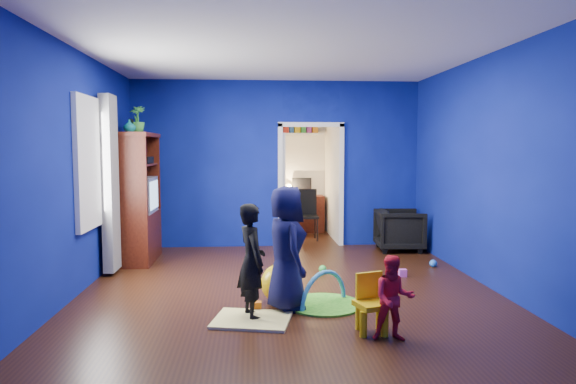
{
  "coord_description": "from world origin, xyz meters",
  "views": [
    {
      "loc": [
        -0.44,
        -6.23,
        1.74
      ],
      "look_at": [
        0.03,
        0.4,
        1.16
      ],
      "focal_mm": 32.0,
      "sensor_mm": 36.0,
      "label": 1
    }
  ],
  "objects": [
    {
      "name": "floor",
      "position": [
        0.0,
        0.0,
        0.0
      ],
      "size": [
        5.0,
        5.5,
        0.01
      ],
      "primitive_type": "cube",
      "color": "black",
      "rests_on": "ground"
    },
    {
      "name": "ceiling",
      "position": [
        0.0,
        0.0,
        2.9
      ],
      "size": [
        5.0,
        5.5,
        0.01
      ],
      "primitive_type": "cube",
      "color": "white",
      "rests_on": "wall_back"
    },
    {
      "name": "wall_back",
      "position": [
        0.0,
        2.75,
        1.45
      ],
      "size": [
        5.0,
        0.02,
        2.9
      ],
      "primitive_type": "cube",
      "color": "navy",
      "rests_on": "floor"
    },
    {
      "name": "wall_front",
      "position": [
        0.0,
        -2.75,
        1.45
      ],
      "size": [
        5.0,
        0.02,
        2.9
      ],
      "primitive_type": "cube",
      "color": "navy",
      "rests_on": "floor"
    },
    {
      "name": "wall_left",
      "position": [
        -2.5,
        0.0,
        1.45
      ],
      "size": [
        0.02,
        5.5,
        2.9
      ],
      "primitive_type": "cube",
      "color": "navy",
      "rests_on": "floor"
    },
    {
      "name": "wall_right",
      "position": [
        2.5,
        0.0,
        1.45
      ],
      "size": [
        0.02,
        5.5,
        2.9
      ],
      "primitive_type": "cube",
      "color": "navy",
      "rests_on": "floor"
    },
    {
      "name": "alcove",
      "position": [
        0.6,
        3.62,
        1.25
      ],
      "size": [
        1.0,
        1.75,
        2.5
      ],
      "primitive_type": null,
      "color": "silver",
      "rests_on": "floor"
    },
    {
      "name": "armchair",
      "position": [
        2.05,
        2.2,
        0.35
      ],
      "size": [
        0.82,
        0.79,
        0.7
      ],
      "primitive_type": "imported",
      "rotation": [
        0.0,
        0.0,
        1.51
      ],
      "color": "black",
      "rests_on": "floor"
    },
    {
      "name": "child_black",
      "position": [
        -0.45,
        -1.1,
        0.59
      ],
      "size": [
        0.4,
        0.5,
        1.18
      ],
      "primitive_type": "imported",
      "rotation": [
        0.0,
        0.0,
        1.89
      ],
      "color": "black",
      "rests_on": "floor"
    },
    {
      "name": "child_navy",
      "position": [
        -0.08,
        -0.84,
        0.67
      ],
      "size": [
        0.57,
        0.74,
        1.33
      ],
      "primitive_type": "imported",
      "rotation": [
        0.0,
        0.0,
        1.82
      ],
      "color": "#10133B",
      "rests_on": "floor"
    },
    {
      "name": "toddler_red",
      "position": [
        0.83,
        -1.8,
        0.39
      ],
      "size": [
        0.41,
        0.33,
        0.78
      ],
      "primitive_type": "imported",
      "rotation": [
        0.0,
        0.0,
        -0.11
      ],
      "color": "red",
      "rests_on": "floor"
    },
    {
      "name": "vase",
      "position": [
        -2.2,
        1.38,
        2.05
      ],
      "size": [
        0.23,
        0.23,
        0.18
      ],
      "primitive_type": "imported",
      "rotation": [
        0.0,
        0.0,
        -0.42
      ],
      "color": "#0D586A",
      "rests_on": "tv_armoire"
    },
    {
      "name": "potted_plant",
      "position": [
        -2.2,
        1.9,
        2.17
      ],
      "size": [
        0.27,
        0.27,
        0.42
      ],
      "primitive_type": "imported",
      "rotation": [
        0.0,
        0.0,
        -0.14
      ],
      "color": "green",
      "rests_on": "tv_armoire"
    },
    {
      "name": "tv_armoire",
      "position": [
        -2.2,
        1.68,
        0.98
      ],
      "size": [
        0.58,
        1.14,
        1.96
      ],
      "primitive_type": "cube",
      "color": "#3E0E0A",
      "rests_on": "floor"
    },
    {
      "name": "crt_tv",
      "position": [
        -2.16,
        1.68,
        1.02
      ],
      "size": [
        0.46,
        0.7,
        0.54
      ],
      "primitive_type": "cube",
      "color": "silver",
      "rests_on": "tv_armoire"
    },
    {
      "name": "yellow_blanket",
      "position": [
        -0.45,
        -1.2,
        0.01
      ],
      "size": [
        0.86,
        0.74,
        0.03
      ],
      "primitive_type": "cube",
      "rotation": [
        0.0,
        0.0,
        -0.21
      ],
      "color": "#F2E07A",
      "rests_on": "floor"
    },
    {
      "name": "hopper_ball",
      "position": [
        -0.13,
        -0.59,
        0.22
      ],
      "size": [
        0.44,
        0.44,
        0.44
      ],
      "primitive_type": "sphere",
      "color": "yellow",
      "rests_on": "floor"
    },
    {
      "name": "kid_chair",
      "position": [
        0.68,
        -1.6,
        0.25
      ],
      "size": [
        0.35,
        0.35,
        0.5
      ],
      "primitive_type": "cube",
      "rotation": [
        0.0,
        0.0,
        0.31
      ],
      "color": "yellow",
      "rests_on": "floor"
    },
    {
      "name": "play_mat",
      "position": [
        0.35,
        -0.74,
        0.01
      ],
      "size": [
        0.84,
        0.84,
        0.02
      ],
      "primitive_type": "cylinder",
      "color": "green",
      "rests_on": "floor"
    },
    {
      "name": "toy_arch",
      "position": [
        0.35,
        -0.74,
        0.02
      ],
      "size": [
        0.6,
        0.54,
        0.76
      ],
      "primitive_type": "torus",
      "rotation": [
        1.57,
        0.0,
        0.73
      ],
      "color": "#3F8CD8",
      "rests_on": "floor"
    },
    {
      "name": "window_left",
      "position": [
        -2.48,
        0.35,
        1.55
      ],
      "size": [
        0.03,
        0.95,
        1.55
      ],
      "primitive_type": "cube",
      "color": "white",
      "rests_on": "wall_left"
    },
    {
      "name": "curtain",
      "position": [
        -2.37,
        0.9,
        1.25
      ],
      "size": [
        0.14,
        0.42,
        2.4
      ],
      "primitive_type": "cube",
      "color": "slate",
      "rests_on": "floor"
    },
    {
      "name": "doorway",
      "position": [
        0.6,
        2.75,
        1.05
      ],
      "size": [
        1.16,
        0.1,
        2.1
      ],
      "primitive_type": "cube",
      "color": "white",
      "rests_on": "floor"
    },
    {
      "name": "study_desk",
      "position": [
        0.6,
        4.26,
        0.38
      ],
      "size": [
        0.88,
        0.44,
        0.75
      ],
      "primitive_type": "cube",
      "color": "#3D140A",
      "rests_on": "floor"
    },
    {
      "name": "desk_monitor",
      "position": [
        0.6,
        4.38,
        0.95
      ],
      "size": [
        0.4,
        0.05,
        0.32
      ],
      "primitive_type": "cube",
      "color": "black",
      "rests_on": "study_desk"
    },
    {
      "name": "desk_lamp",
      "position": [
        0.32,
        4.32,
        0.93
      ],
      "size": [
        0.14,
        0.14,
        0.14
      ],
      "primitive_type": "sphere",
      "color": "#FFD88C",
      "rests_on": "study_desk"
    },
    {
      "name": "folding_chair",
      "position": [
        0.6,
        3.3,
        0.46
      ],
      "size": [
        0.4,
        0.4,
        0.92
      ],
      "primitive_type": "cube",
      "color": "black",
      "rests_on": "floor"
    },
    {
      "name": "book_shelf",
      "position": [
        0.6,
        4.37,
        2.02
      ],
      "size": [
        0.88,
        0.24,
        0.04
      ],
      "primitive_type": "cube",
      "color": "white",
      "rests_on": "study_desk"
    },
    {
      "name": "toy_0",
      "position": [
        2.2,
        0.98,
        0.06
      ],
      "size": [
        0.11,
        0.11,
        0.11
      ],
      "primitive_type": "sphere",
      "color": "blue",
      "rests_on": "floor"
    },
    {
      "name": "toy_1",
      "position": [
        -0.4,
        -0.88,
        0.05
      ],
      "size": [
        0.1,
        0.08,
        0.1
      ],
      "primitive_type": "cube",
      "color": "orange",
      "rests_on": "floor"
    },
    {
      "name": "toy_2",
      "position": [
        0.54,
        0.74,
        0.06
      ],
      "size": [
        0.11,
        0.11,
        0.11
      ],
      "primitive_type": "sphere",
      "color": "green",
      "rests_on": "floor"
    },
    {
      "name": "toy_3",
      "position": [
        1.59,
        0.45,
        0.05
      ],
      "size": [
        0.1,
        0.08,
        0.1
      ],
      "primitive_type": "cube",
      "color": "#D550D0",
      "rests_on": "floor"
    }
  ]
}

